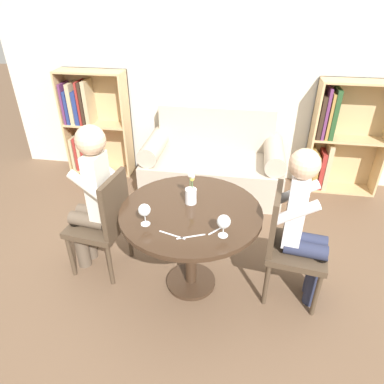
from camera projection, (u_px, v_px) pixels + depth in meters
The scene contains 16 objects.
ground_plane at pixel (191, 282), 2.83m from camera, with size 16.00×16.00×0.00m, color brown.
back_wall at pixel (220, 64), 3.79m from camera, with size 5.20×0.05×2.70m.
round_table at pixel (191, 224), 2.52m from camera, with size 1.03×1.03×0.73m.
couch at pixel (213, 165), 3.97m from camera, with size 1.56×0.80×0.92m.
bookshelf_left at pixel (90, 121), 4.23m from camera, with size 0.80×0.28×1.27m.
bookshelf_right at pixel (336, 141), 3.86m from camera, with size 0.80×0.28×1.27m.
chair_left at pixel (104, 220), 2.74m from camera, with size 0.47×0.47×0.90m.
chair_right at pixel (288, 241), 2.51m from camera, with size 0.47×0.47×0.90m.
person_left at pixel (92, 196), 2.66m from camera, with size 0.44×0.37×1.29m.
person_right at pixel (304, 226), 2.40m from camera, with size 0.44×0.37×1.23m.
wine_glass_left at pixel (144, 211), 2.25m from camera, with size 0.08×0.08×0.16m.
wine_glass_right at pixel (224, 222), 2.15m from camera, with size 0.09×0.09×0.16m.
flower_vase at pixel (191, 193), 2.49m from camera, with size 0.08×0.08×0.25m.
knife_left_setting at pixel (172, 235), 2.20m from camera, with size 0.18×0.07×0.00m.
fork_left_setting at pixel (219, 229), 2.26m from camera, with size 0.13×0.15×0.00m.
knife_right_setting at pixel (191, 237), 2.19m from camera, with size 0.18×0.08×0.00m.
Camera 1 is at (0.34, -2.00, 2.11)m, focal length 32.00 mm.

